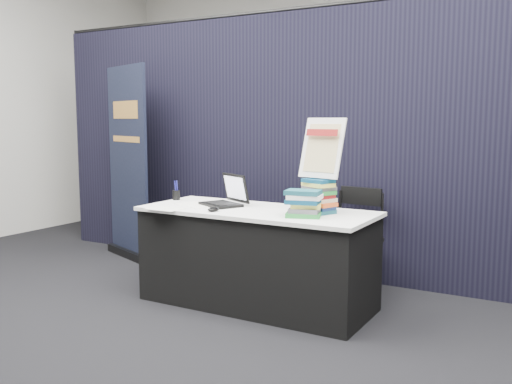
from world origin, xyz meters
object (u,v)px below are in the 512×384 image
at_px(laptop, 224,198).
at_px(pullup_banner, 128,174).
at_px(display_table, 257,257).
at_px(info_sign, 322,149).
at_px(stacking_chair, 354,235).
at_px(book_stack_tall, 320,196).
at_px(book_stack_short, 305,203).

height_order(laptop, pullup_banner, pullup_banner).
height_order(display_table, info_sign, info_sign).
bearing_deg(laptop, stacking_chair, 63.70).
bearing_deg(display_table, pullup_banner, 160.68).
relative_size(laptop, pullup_banner, 0.20).
height_order(pullup_banner, stacking_chair, pullup_banner).
xyz_separation_m(display_table, info_sign, (0.49, 0.11, 0.84)).
relative_size(book_stack_tall, pullup_banner, 0.13).
distance_m(display_table, stacking_chair, 0.89).
xyz_separation_m(laptop, stacking_chair, (0.86, 0.66, -0.33)).
bearing_deg(stacking_chair, laptop, -136.26).
height_order(book_stack_short, pullup_banner, pullup_banner).
bearing_deg(laptop, info_sign, 30.25).
height_order(laptop, stacking_chair, laptop).
bearing_deg(book_stack_tall, info_sign, 90.00).
bearing_deg(stacking_chair, book_stack_short, -88.11).
bearing_deg(book_stack_tall, laptop, -178.06).
distance_m(laptop, book_stack_short, 0.81).
xyz_separation_m(display_table, pullup_banner, (-1.92, 0.67, 0.50)).
relative_size(book_stack_tall, stacking_chair, 0.29).
relative_size(book_stack_short, stacking_chair, 0.30).
xyz_separation_m(book_stack_short, info_sign, (0.02, 0.24, 0.37)).
relative_size(display_table, book_stack_tall, 7.14).
bearing_deg(stacking_chair, display_table, -120.19).
relative_size(laptop, stacking_chair, 0.46).
bearing_deg(display_table, book_stack_short, -15.15).
bearing_deg(info_sign, book_stack_tall, -79.58).
bearing_deg(laptop, pullup_banner, -175.20).
xyz_separation_m(book_stack_tall, info_sign, (-0.00, 0.03, 0.34)).
bearing_deg(book_stack_tall, stacking_chair, 86.50).
height_order(book_stack_tall, info_sign, info_sign).
relative_size(book_stack_tall, book_stack_short, 0.97).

